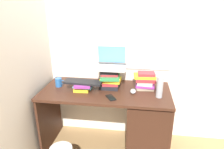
# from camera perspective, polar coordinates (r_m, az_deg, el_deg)

# --- Properties ---
(ground_plane) EXTENTS (6.00, 6.00, 0.00)m
(ground_plane) POSITION_cam_1_polar(r_m,az_deg,el_deg) (2.69, -1.59, -19.50)
(ground_plane) COLOR #9E7A4C
(wall_back) EXTENTS (6.00, 0.06, 2.60)m
(wall_back) POSITION_cam_1_polar(r_m,az_deg,el_deg) (2.46, -0.40, 10.45)
(wall_back) COLOR silver
(wall_back) RESTS_ON ground
(wall_left) EXTENTS (0.05, 6.00, 2.60)m
(wall_left) POSITION_cam_1_polar(r_m,az_deg,el_deg) (2.37, -21.32, 8.63)
(wall_left) COLOR beige
(wall_left) RESTS_ON ground
(desk) EXTENTS (1.43, 0.65, 0.77)m
(desk) POSITION_cam_1_polar(r_m,az_deg,el_deg) (2.40, 7.07, -12.77)
(desk) COLOR #381E14
(desk) RESTS_ON ground
(book_stack_tall) EXTENTS (0.24, 0.20, 0.23)m
(book_stack_tall) POSITION_cam_1_polar(r_m,az_deg,el_deg) (2.29, -0.54, -1.20)
(book_stack_tall) COLOR black
(book_stack_tall) RESTS_ON desk
(book_stack_keyboard_riser) EXTENTS (0.22, 0.20, 0.08)m
(book_stack_keyboard_riser) POSITION_cam_1_polar(r_m,az_deg,el_deg) (2.28, -8.17, -3.28)
(book_stack_keyboard_riser) COLOR yellow
(book_stack_keyboard_riser) RESTS_ON desk
(book_stack_side) EXTENTS (0.25, 0.19, 0.19)m
(book_stack_side) POSITION_cam_1_polar(r_m,az_deg,el_deg) (2.31, 9.34, -1.68)
(book_stack_side) COLOR gray
(book_stack_side) RESTS_ON desk
(laptop) EXTENTS (0.34, 0.28, 0.24)m
(laptop) POSITION_cam_1_polar(r_m,az_deg,el_deg) (2.29, -0.32, 3.46)
(laptop) COLOR #B7BABF
(laptop) RESTS_ON book_stack_tall
(keyboard) EXTENTS (0.43, 0.16, 0.02)m
(keyboard) POSITION_cam_1_polar(r_m,az_deg,el_deg) (2.26, -8.16, -2.10)
(keyboard) COLOR black
(keyboard) RESTS_ON book_stack_keyboard_riser
(computer_mouse) EXTENTS (0.06, 0.10, 0.04)m
(computer_mouse) POSITION_cam_1_polar(r_m,az_deg,el_deg) (2.21, 5.96, -4.68)
(computer_mouse) COLOR #A5A8AD
(computer_mouse) RESTS_ON desk
(mug) EXTENTS (0.11, 0.08, 0.10)m
(mug) POSITION_cam_1_polar(r_m,az_deg,el_deg) (2.43, -14.72, -2.13)
(mug) COLOR #265999
(mug) RESTS_ON desk
(water_bottle) EXTENTS (0.07, 0.07, 0.22)m
(water_bottle) POSITION_cam_1_polar(r_m,az_deg,el_deg) (2.13, 13.26, -3.48)
(water_bottle) COLOR #999EA5
(water_bottle) RESTS_ON desk
(cell_phone) EXTENTS (0.13, 0.15, 0.01)m
(cell_phone) POSITION_cam_1_polar(r_m,az_deg,el_deg) (2.10, -0.35, -6.48)
(cell_phone) COLOR black
(cell_phone) RESTS_ON desk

